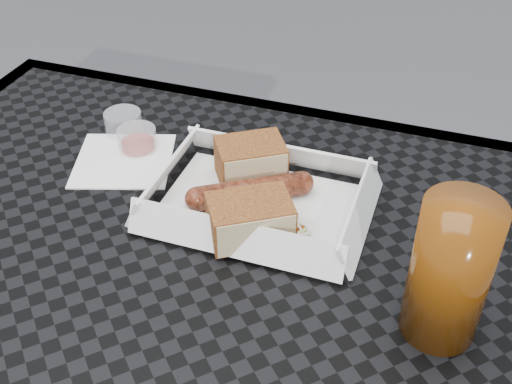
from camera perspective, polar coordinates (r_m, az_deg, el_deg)
patio_table at (r=0.72m, az=-10.20°, el=-12.38°), size 0.80×0.80×0.74m
food_tray at (r=0.74m, az=0.25°, el=-1.25°), size 0.22×0.15×0.00m
bratwurst at (r=0.74m, az=-0.52°, el=0.10°), size 0.13×0.10×0.03m
bread_near at (r=0.77m, az=-0.48°, el=2.79°), size 0.10×0.09×0.05m
bread_far at (r=0.69m, az=-0.54°, el=-2.38°), size 0.11×0.10×0.05m
veg_garnish at (r=0.70m, az=3.00°, el=-3.95°), size 0.03×0.03×0.00m
napkin at (r=0.84m, az=-11.67°, el=2.77°), size 0.15×0.15×0.00m
condiment_cup_sauce at (r=0.85m, az=-10.50°, el=4.60°), size 0.05×0.05×0.03m
condiment_cup_empty at (r=0.89m, az=-11.70°, el=6.05°), size 0.05×0.05×0.03m
drink_glass at (r=0.59m, az=16.86°, el=-6.80°), size 0.07×0.07×0.15m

